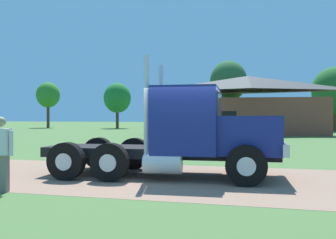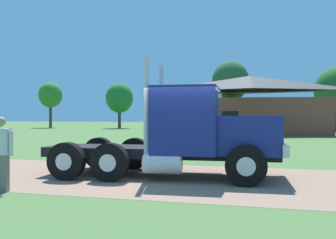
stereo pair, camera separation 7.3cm
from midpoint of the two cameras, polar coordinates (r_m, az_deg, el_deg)
ground_plane at (r=10.32m, az=2.03°, el=-9.22°), size 200.00×200.00×0.00m
dirt_track at (r=10.32m, az=2.03°, el=-9.20°), size 120.00×5.53×0.01m
truck_foreground_white at (r=10.52m, az=3.37°, el=-2.29°), size 6.94×2.97×3.37m
visitor_walking_mid at (r=9.26m, az=-24.80°, el=-4.57°), size 0.58×0.32×1.73m
shed_building at (r=35.58m, az=12.23°, el=2.04°), size 15.09×7.20×5.59m
tree_left at (r=59.67m, az=-18.20°, el=3.62°), size 3.57×3.57×7.03m
tree_mid at (r=54.30m, az=-7.94°, el=3.33°), size 3.98×3.98×6.65m
tree_right at (r=40.04m, az=9.34°, el=5.87°), size 3.95×3.95×7.72m
tree_far_right at (r=46.85m, az=24.48°, el=4.03°), size 5.13×5.13×7.51m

